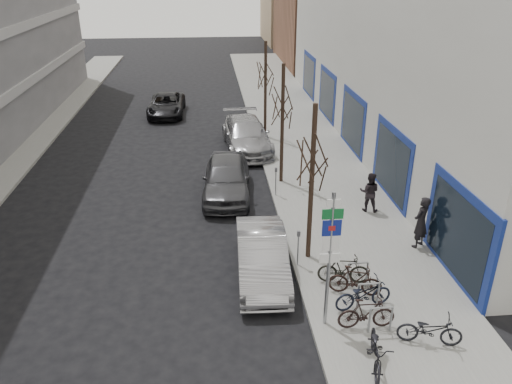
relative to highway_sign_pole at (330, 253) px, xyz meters
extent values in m
plane|color=black|center=(-2.40, 0.01, -2.46)|extent=(120.00, 120.00, 0.00)
cube|color=slate|center=(2.10, 10.01, -2.38)|extent=(5.00, 70.00, 0.15)
cube|color=brown|center=(10.60, 40.01, 1.54)|extent=(12.00, 14.00, 8.00)
cube|color=#937A5B|center=(11.10, 55.01, 2.04)|extent=(13.00, 12.00, 9.00)
cylinder|color=gray|center=(0.00, 0.01, -0.36)|extent=(0.10, 0.10, 4.20)
cube|color=white|center=(0.00, -0.02, 1.44)|extent=(0.35, 0.03, 0.22)
cube|color=#0C5926|center=(0.00, -0.02, 1.14)|extent=(0.55, 0.03, 0.28)
cube|color=navy|center=(0.00, -0.02, 0.74)|extent=(0.50, 0.03, 0.45)
cube|color=maroon|center=(0.00, -0.03, 0.74)|extent=(0.18, 0.02, 0.14)
cube|color=white|center=(0.00, -0.02, 0.29)|extent=(0.45, 0.03, 0.45)
cube|color=white|center=(0.00, -0.02, -0.16)|extent=(0.55, 0.03, 0.28)
cylinder|color=gray|center=(1.10, -0.49, -1.91)|extent=(0.06, 0.06, 0.80)
cylinder|color=gray|center=(1.70, -0.49, -1.91)|extent=(0.06, 0.06, 0.80)
cylinder|color=gray|center=(1.40, -0.49, -1.51)|extent=(0.60, 0.06, 0.06)
cylinder|color=gray|center=(1.10, 0.61, -1.91)|extent=(0.06, 0.06, 0.80)
cylinder|color=gray|center=(1.70, 0.61, -1.91)|extent=(0.06, 0.06, 0.80)
cylinder|color=gray|center=(1.40, 0.61, -1.51)|extent=(0.60, 0.06, 0.06)
cylinder|color=gray|center=(1.10, 1.71, -1.91)|extent=(0.06, 0.06, 0.80)
cylinder|color=gray|center=(1.70, 1.71, -1.91)|extent=(0.06, 0.06, 0.80)
cylinder|color=gray|center=(1.40, 1.71, -1.51)|extent=(0.60, 0.06, 0.06)
cylinder|color=black|center=(0.20, 3.51, 0.29)|extent=(0.16, 0.16, 5.50)
cylinder|color=black|center=(0.20, 10.01, 0.29)|extent=(0.16, 0.16, 5.50)
cylinder|color=black|center=(0.20, 16.51, 0.29)|extent=(0.16, 0.16, 5.50)
cylinder|color=gray|center=(-0.25, 3.01, -1.76)|extent=(0.05, 0.05, 1.10)
cube|color=#3F3F44|center=(-0.25, 3.01, -1.13)|extent=(0.10, 0.08, 0.18)
cylinder|color=gray|center=(-0.25, 8.51, -1.76)|extent=(0.05, 0.05, 1.10)
cube|color=#3F3F44|center=(-0.25, 8.51, -1.13)|extent=(0.10, 0.08, 0.18)
cylinder|color=gray|center=(-0.25, 14.01, -1.76)|extent=(0.05, 0.05, 1.10)
cube|color=#3F3F44|center=(-0.25, 14.01, -1.13)|extent=(0.10, 0.08, 0.18)
imported|color=black|center=(0.88, -1.72, -1.75)|extent=(0.94, 1.90, 1.11)
imported|color=black|center=(1.07, -0.29, -1.82)|extent=(1.62, 0.52, 0.98)
imported|color=black|center=(1.25, 0.60, -1.77)|extent=(1.83, 0.86, 1.08)
imported|color=black|center=(1.00, 1.87, -1.81)|extent=(1.70, 0.75, 1.00)
imported|color=black|center=(2.55, -1.05, -1.79)|extent=(1.76, 0.93, 1.03)
imported|color=black|center=(1.19, 1.25, -1.81)|extent=(1.70, 0.94, 0.99)
imported|color=#A1A1A6|center=(-1.48, 2.69, -1.72)|extent=(1.73, 4.55, 1.48)
imported|color=#454549|center=(-2.34, 9.02, -1.62)|extent=(2.32, 5.06, 1.68)
imported|color=#959599|center=(-1.00, 14.83, -1.63)|extent=(2.67, 5.84, 1.65)
imported|color=black|center=(-5.78, 22.15, -1.78)|extent=(2.39, 4.95, 1.36)
imported|color=black|center=(4.21, 3.78, -1.35)|extent=(0.83, 0.79, 1.92)
imported|color=black|center=(3.29, 6.69, -1.48)|extent=(0.72, 0.61, 1.66)
camera|label=1|loc=(-3.00, -10.90, 6.90)|focal=35.00mm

